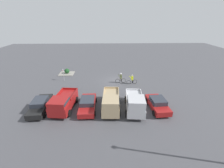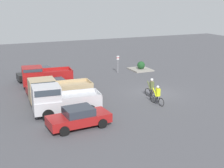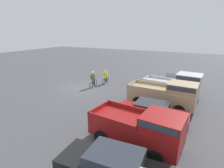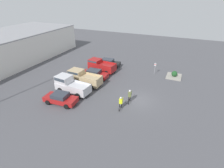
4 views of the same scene
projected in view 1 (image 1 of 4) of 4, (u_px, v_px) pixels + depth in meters
name	position (u px, v px, depth m)	size (l,w,h in m)	color
ground_plane	(115.00, 81.00, 26.26)	(80.00, 80.00, 0.00)	#4C4C51
sedan_0	(158.00, 104.00, 17.97)	(2.20, 4.36, 1.42)	maroon
pickup_truck_0	(135.00, 103.00, 17.21)	(2.51, 5.18, 2.35)	silver
pickup_truck_1	(111.00, 102.00, 17.52)	(2.34, 5.25, 2.20)	tan
sedan_1	(88.00, 104.00, 17.96)	(2.07, 4.75, 1.38)	maroon
pickup_truck_2	(63.00, 102.00, 17.54)	(2.62, 5.00, 2.08)	maroon
sedan_2	(40.00, 105.00, 17.75)	(2.13, 4.89, 1.41)	black
cyclist_0	(121.00, 78.00, 25.05)	(1.79, 0.50, 1.78)	black
cyclist_1	(132.00, 79.00, 24.66)	(1.77, 0.50, 1.66)	black
fire_lane_sign	(63.00, 73.00, 25.76)	(0.06, 0.30, 2.16)	#9E9EA3
curb_island	(67.00, 74.00, 29.23)	(2.76, 2.39, 0.15)	gray
shrub	(67.00, 71.00, 29.02)	(0.95, 0.95, 0.95)	#1E4C23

